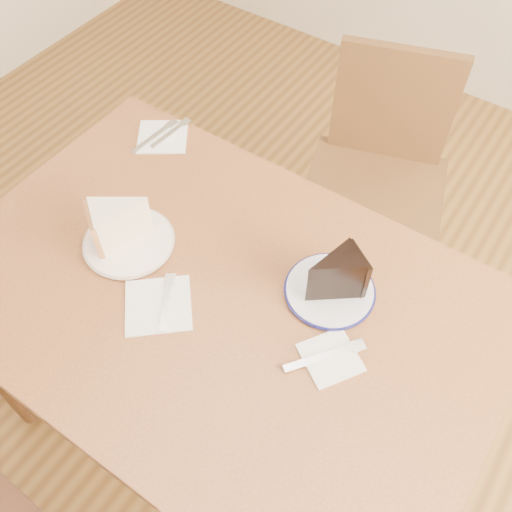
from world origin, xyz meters
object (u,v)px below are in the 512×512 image
(chair_far, at_px, (376,179))
(chocolate_cake, at_px, (331,279))
(table, at_px, (219,318))
(plate_cream, at_px, (129,242))
(plate_navy, at_px, (330,291))
(carrot_cake, at_px, (124,222))

(chair_far, relative_size, chocolate_cake, 7.69)
(table, bearing_deg, chocolate_cake, 34.12)
(chair_far, bearing_deg, plate_cream, 50.96)
(table, bearing_deg, chair_far, 86.92)
(plate_cream, bearing_deg, chair_far, 69.25)
(table, relative_size, chocolate_cake, 10.72)
(chair_far, distance_m, plate_navy, 0.70)
(plate_cream, relative_size, plate_navy, 1.07)
(plate_navy, distance_m, carrot_cake, 0.47)
(table, distance_m, chair_far, 0.78)
(plate_navy, bearing_deg, table, -144.09)
(plate_navy, height_order, chocolate_cake, chocolate_cake)
(table, xyz_separation_m, carrot_cake, (-0.26, 0.01, 0.16))
(carrot_cake, bearing_deg, plate_cream, -6.41)
(plate_navy, xyz_separation_m, carrot_cake, (-0.45, -0.13, 0.05))
(table, height_order, plate_cream, plate_cream)
(table, height_order, carrot_cake, carrot_cake)
(carrot_cake, bearing_deg, table, 34.73)
(plate_cream, height_order, plate_navy, same)
(plate_navy, height_order, carrot_cake, carrot_cake)
(chair_far, relative_size, plate_cream, 4.32)
(table, xyz_separation_m, plate_navy, (0.20, 0.14, 0.10))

